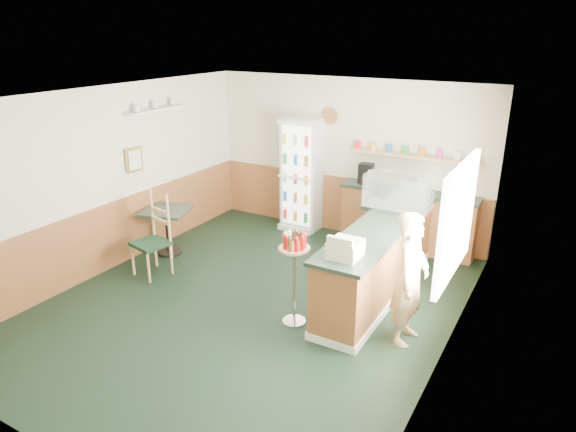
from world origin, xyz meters
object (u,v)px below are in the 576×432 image
Objects in this scene: shopkeeper at (410,279)px; cafe_chair at (154,232)px; cafe_table at (167,223)px; display_case at (398,193)px; cash_register at (345,249)px; condiment_stand at (294,264)px; drinks_fridge at (302,175)px.

shopkeeper is 3.80m from cafe_chair.
cafe_table is at bearing 84.43° from shopkeeper.
display_case is 1.82m from cash_register.
condiment_stand is at bearing 6.43° from cafe_chair.
shopkeeper is at bearing 13.76° from condiment_stand.
display_case is at bearing 39.77° from cafe_chair.
shopkeeper is 4.14m from cafe_table.
cafe_table is 0.70× the size of cafe_chair.
cash_register is at bearing 8.70° from cafe_chair.
cafe_chair is (-3.09, 0.14, -0.46)m from cash_register.
shopkeeper reaches higher than cafe_table.
cafe_table is at bearing 128.65° from cafe_chair.
drinks_fridge is at bearing 80.57° from cafe_chair.
shopkeeper is 1.36m from condiment_stand.
display_case is at bearing 89.77° from cash_register.
drinks_fridge is 1.62× the size of cafe_chair.
drinks_fridge is 1.27× the size of shopkeeper.
display_case reaches higher than condiment_stand.
condiment_stand is (1.46, -2.87, -0.20)m from drinks_fridge.
drinks_fridge is at bearing 126.37° from cash_register.
condiment_stand is at bearing -16.20° from cafe_table.
drinks_fridge is 2.32× the size of cafe_table.
drinks_fridge is at bearing 154.63° from display_case.
condiment_stand is 2.48m from cafe_chair.
cash_register is (2.08, -2.80, 0.10)m from drinks_fridge.
cash_register is at bearing 6.49° from condiment_stand.
cafe_chair is at bearing -151.51° from display_case.
shopkeeper is 1.28× the size of cafe_chair.
cash_register is 3.53m from cafe_table.
drinks_fridge is 3.78m from shopkeeper.
condiment_stand is at bearing -108.23° from display_case.
condiment_stand is (-1.32, -0.32, 0.01)m from shopkeeper.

